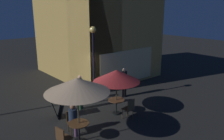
{
  "coord_description": "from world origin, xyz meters",
  "views": [
    {
      "loc": [
        -6.09,
        -9.07,
        4.86
      ],
      "look_at": [
        0.86,
        -0.85,
        1.94
      ],
      "focal_mm": 36.61,
      "sensor_mm": 36.0,
      "label": 1
    }
  ],
  "objects": [
    {
      "name": "patron_seated_0",
      "position": [
        -1.97,
        -1.82,
        0.7
      ],
      "size": [
        0.41,
        0.53,
        1.24
      ],
      "rotation": [
        0.0,
        0.0,
        -1.79
      ],
      "color": "#613F60",
      "rests_on": "ground"
    },
    {
      "name": "patio_umbrella_0",
      "position": [
        0.5,
        -1.58,
        1.88
      ],
      "size": [
        2.17,
        2.17,
        2.16
      ],
      "color": "black",
      "rests_on": "ground"
    },
    {
      "name": "menu_sandwich_board",
      "position": [
        -1.8,
        -0.16,
        0.5
      ],
      "size": [
        0.79,
        0.71,
        0.98
      ],
      "rotation": [
        0.0,
        0.0,
        -0.28
      ],
      "color": "black",
      "rests_on": "ground"
    },
    {
      "name": "patron_standing_1",
      "position": [
        -0.51,
        -0.04,
        0.89
      ],
      "size": [
        0.3,
        0.3,
        1.74
      ],
      "rotation": [
        0.0,
        0.0,
        2.1
      ],
      "color": "#294A31",
      "rests_on": "ground"
    },
    {
      "name": "cafe_table_1",
      "position": [
        -2.1,
        -2.44,
        0.56
      ],
      "size": [
        0.77,
        0.77,
        0.76
      ],
      "color": "black",
      "rests_on": "ground"
    },
    {
      "name": "street_lamp_near_corner",
      "position": [
        0.49,
        0.18,
        2.84
      ],
      "size": [
        0.33,
        0.33,
        4.01
      ],
      "color": "black",
      "rests_on": "ground"
    },
    {
      "name": "patron_standing_2",
      "position": [
        2.27,
        -0.22,
        0.84
      ],
      "size": [
        0.32,
        0.32,
        1.67
      ],
      "rotation": [
        0.0,
        0.0,
        3.57
      ],
      "color": "black",
      "rests_on": "ground"
    },
    {
      "name": "ground_plane",
      "position": [
        0.0,
        0.0,
        0.0
      ],
      "size": [
        60.0,
        60.0,
        0.0
      ],
      "primitive_type": "plane",
      "color": "black"
    },
    {
      "name": "cafe_building",
      "position": [
        3.06,
        3.73,
        4.21
      ],
      "size": [
        6.36,
        7.67,
        8.43
      ],
      "color": "tan",
      "rests_on": "ground"
    },
    {
      "name": "cafe_chair_0",
      "position": [
        0.56,
        -2.39,
        0.58
      ],
      "size": [
        0.46,
        0.46,
        0.97
      ],
      "rotation": [
        0.0,
        0.0,
        1.65
      ],
      "color": "brown",
      "rests_on": "ground"
    },
    {
      "name": "cafe_chair_2",
      "position": [
        -2.87,
        -2.59,
        0.55
      ],
      "size": [
        0.51,
        0.51,
        0.92
      ],
      "rotation": [
        0.0,
        0.0,
        0.19
      ],
      "color": "#53361F",
      "rests_on": "ground"
    },
    {
      "name": "cafe_table_0",
      "position": [
        0.5,
        -1.58,
        0.53
      ],
      "size": [
        0.78,
        0.78,
        0.71
      ],
      "color": "black",
      "rests_on": "ground"
    },
    {
      "name": "cafe_chair_1",
      "position": [
        -1.94,
        -1.68,
        0.53
      ],
      "size": [
        0.5,
        0.5,
        0.88
      ],
      "rotation": [
        0.0,
        0.0,
        -1.79
      ],
      "color": "#4E3517",
      "rests_on": "ground"
    },
    {
      "name": "patio_umbrella_1",
      "position": [
        -2.1,
        -2.44,
        2.23
      ],
      "size": [
        2.35,
        2.35,
        2.5
      ],
      "color": "black",
      "rests_on": "ground"
    }
  ]
}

